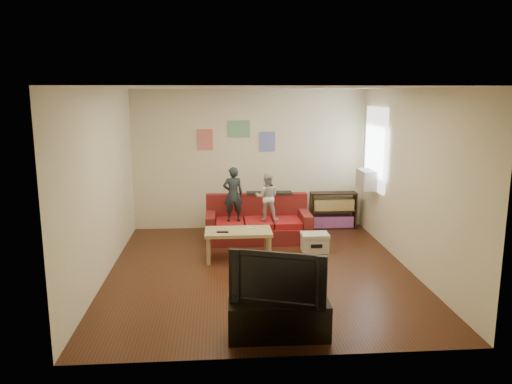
{
  "coord_description": "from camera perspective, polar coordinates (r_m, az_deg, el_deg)",
  "views": [
    {
      "loc": [
        -0.61,
        -7.1,
        2.64
      ],
      "look_at": [
        0.0,
        0.8,
        1.05
      ],
      "focal_mm": 35.0,
      "sensor_mm": 36.0,
      "label": 1
    }
  ],
  "objects": [
    {
      "name": "tv_stand",
      "position": [
        5.6,
        2.61,
        -14.44
      ],
      "size": [
        1.11,
        0.38,
        0.41
      ],
      "primitive_type": "cube",
      "rotation": [
        0.0,
        0.0,
        -0.02
      ],
      "color": "black",
      "rests_on": "ground"
    },
    {
      "name": "window",
      "position": [
        9.25,
        13.48,
        4.83
      ],
      "size": [
        0.04,
        1.08,
        1.48
      ],
      "primitive_type": "cube",
      "color": "white",
      "rests_on": "room_shell"
    },
    {
      "name": "artwork_right",
      "position": [
        9.68,
        1.31,
        5.77
      ],
      "size": [
        0.3,
        0.01,
        0.38
      ],
      "primitive_type": "cube",
      "color": "#727FCC",
      "rests_on": "room_shell"
    },
    {
      "name": "television",
      "position": [
        5.4,
        2.66,
        -9.58
      ],
      "size": [
        1.04,
        0.46,
        0.6
      ],
      "primitive_type": "imported",
      "rotation": [
        0.0,
        0.0,
        -0.32
      ],
      "color": "black",
      "rests_on": "tv_stand"
    },
    {
      "name": "artwork_left",
      "position": [
        9.63,
        -5.85,
        5.98
      ],
      "size": [
        0.3,
        0.01,
        0.4
      ],
      "primitive_type": "cube",
      "color": "#D87266",
      "rests_on": "room_shell"
    },
    {
      "name": "child_b",
      "position": [
        8.81,
        1.27,
        -0.56
      ],
      "size": [
        0.45,
        0.37,
        0.86
      ],
      "primitive_type": "imported",
      "rotation": [
        0.0,
        0.0,
        3.02
      ],
      "color": "beige",
      "rests_on": "sofa"
    },
    {
      "name": "tissue",
      "position": [
        8.84,
        4.1,
        -5.69
      ],
      "size": [
        0.13,
        0.13,
        0.11
      ],
      "primitive_type": "sphere",
      "rotation": [
        0.0,
        0.0,
        0.21
      ],
      "color": "silver",
      "rests_on": "ground"
    },
    {
      "name": "ac_unit",
      "position": [
        9.29,
        12.61,
        1.4
      ],
      "size": [
        0.28,
        0.55,
        0.35
      ],
      "primitive_type": "cube",
      "color": "#B7B2A3",
      "rests_on": "window"
    },
    {
      "name": "game_controller",
      "position": [
        8.04,
        -0.63,
        -4.17
      ],
      "size": [
        0.13,
        0.08,
        0.03
      ],
      "primitive_type": "cube",
      "rotation": [
        0.0,
        0.0,
        -0.39
      ],
      "color": "white",
      "rests_on": "coffee_table"
    },
    {
      "name": "child_a",
      "position": [
        8.76,
        -2.64,
        -0.26
      ],
      "size": [
        0.37,
        0.26,
        0.97
      ],
      "primitive_type": "imported",
      "rotation": [
        0.0,
        0.0,
        3.23
      ],
      "color": "#1E272B",
      "rests_on": "sofa"
    },
    {
      "name": "coffee_table",
      "position": [
        8.0,
        -2.04,
        -4.85
      ],
      "size": [
        1.06,
        0.58,
        0.48
      ],
      "color": "tan",
      "rests_on": "ground"
    },
    {
      "name": "artwork_center",
      "position": [
        9.62,
        -1.97,
        7.23
      ],
      "size": [
        0.42,
        0.01,
        0.32
      ],
      "primitive_type": "cube",
      "color": "#72B27F",
      "rests_on": "room_shell"
    },
    {
      "name": "room_shell",
      "position": [
        7.24,
        0.48,
        1.08
      ],
      "size": [
        4.52,
        5.02,
        2.72
      ],
      "color": "#422111",
      "rests_on": "ground"
    },
    {
      "name": "file_box",
      "position": [
        8.49,
        6.73,
        -5.72
      ],
      "size": [
        0.45,
        0.35,
        0.31
      ],
      "color": "beige",
      "rests_on": "ground"
    },
    {
      "name": "bookshelf",
      "position": [
        9.94,
        8.79,
        -2.29
      ],
      "size": [
        0.9,
        0.27,
        0.72
      ],
      "color": "black",
      "rests_on": "ground"
    },
    {
      "name": "sofa",
      "position": [
        9.09,
        0.22,
        -3.73
      ],
      "size": [
        1.87,
        0.86,
        0.82
      ],
      "color": "maroon",
      "rests_on": "ground"
    },
    {
      "name": "remote",
      "position": [
        7.86,
        -3.83,
        -4.58
      ],
      "size": [
        0.19,
        0.06,
        0.02
      ],
      "primitive_type": "cube",
      "rotation": [
        0.0,
        0.0,
        -0.08
      ],
      "color": "black",
      "rests_on": "coffee_table"
    }
  ]
}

